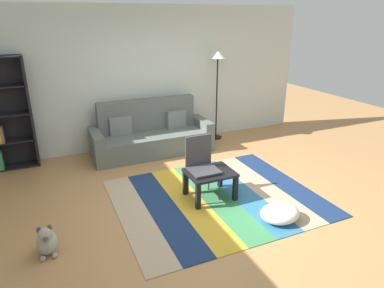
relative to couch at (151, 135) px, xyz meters
The scene contains 10 objects.
ground_plane 2.06m from the couch, 86.16° to the right, with size 14.00×14.00×0.00m, color #B27F4C.
back_wall 1.15m from the couch, 75.57° to the left, with size 6.80×0.10×2.70m, color silver.
rug 2.15m from the couch, 81.93° to the right, with size 2.83×2.37×0.01m.
couch is the anchor object (origin of this frame).
coffee_table 2.07m from the couch, 83.87° to the right, with size 0.66×0.53×0.41m.
pouf 3.08m from the couch, 75.50° to the right, with size 0.53×0.43×0.21m, color white.
dog 3.15m from the couch, 129.08° to the right, with size 0.22×0.35×0.40m.
standing_lamp 1.95m from the couch, ahead, with size 0.32×0.32×1.83m.
tv_remote 2.07m from the couch, 84.64° to the right, with size 0.04×0.15×0.02m, color black.
folding_chair 1.95m from the couch, 85.99° to the right, with size 0.40×0.40×0.90m.
Camera 1 is at (-1.93, -3.93, 2.48)m, focal length 31.82 mm.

